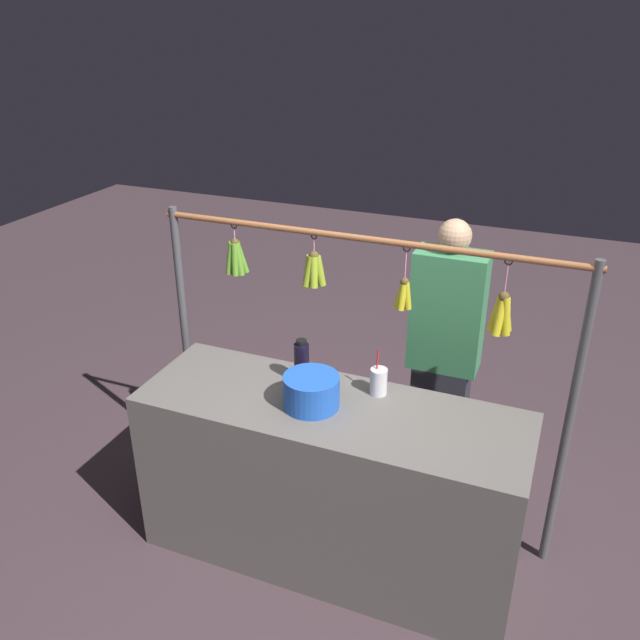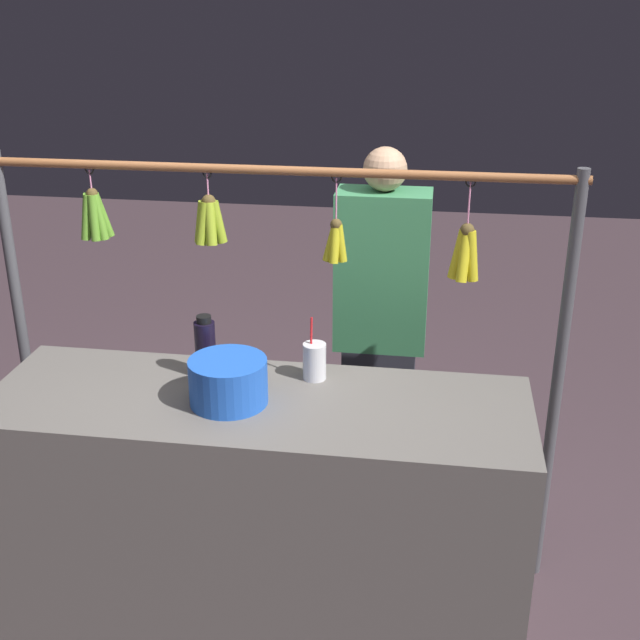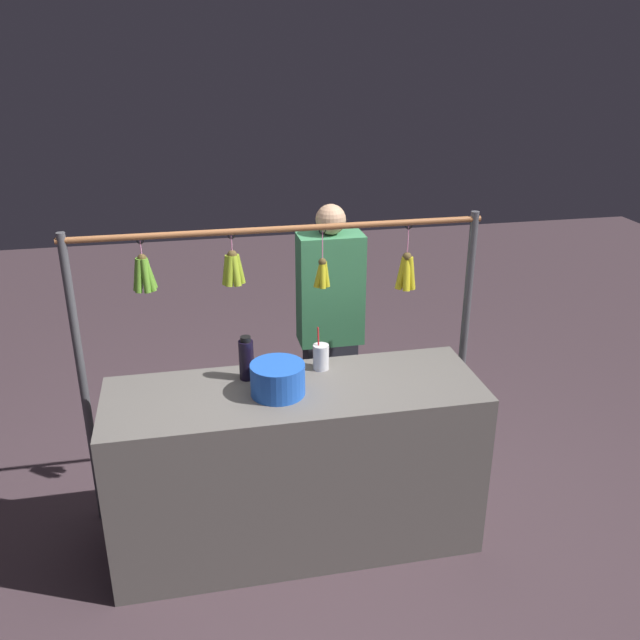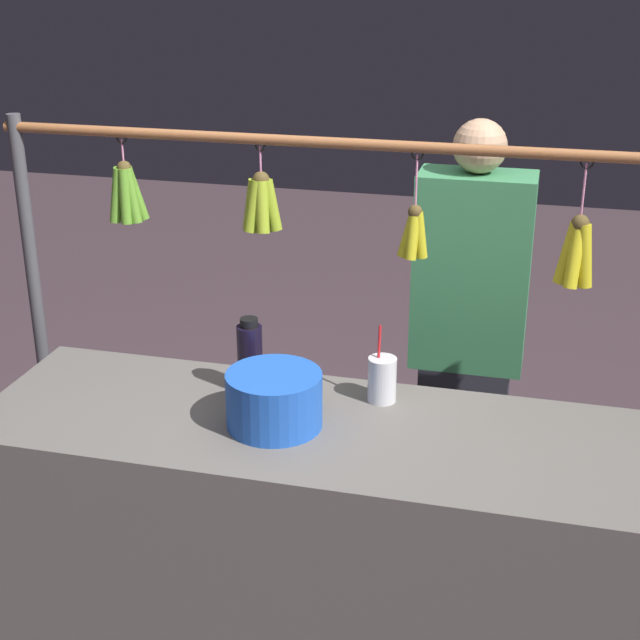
% 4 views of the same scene
% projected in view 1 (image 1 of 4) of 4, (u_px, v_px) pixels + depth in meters
% --- Properties ---
extents(ground_plane, '(12.00, 12.00, 0.00)m').
position_uv_depth(ground_plane, '(330.00, 551.00, 3.47)').
color(ground_plane, '#48363D').
extents(market_counter, '(1.86, 0.62, 0.90)m').
position_uv_depth(market_counter, '(330.00, 483.00, 3.27)').
color(market_counter, '#66605B').
rests_on(market_counter, ground).
extents(display_rack, '(2.14, 0.13, 1.64)m').
position_uv_depth(display_rack, '(356.00, 323.00, 3.29)').
color(display_rack, '#4C4C51').
rests_on(display_rack, ground).
extents(water_bottle, '(0.07, 0.07, 0.23)m').
position_uv_depth(water_bottle, '(302.00, 362.00, 3.23)').
color(water_bottle, black).
rests_on(water_bottle, market_counter).
extents(blue_bucket, '(0.26, 0.26, 0.16)m').
position_uv_depth(blue_bucket, '(311.00, 391.00, 3.04)').
color(blue_bucket, blue).
rests_on(blue_bucket, market_counter).
extents(drink_cup, '(0.08, 0.08, 0.23)m').
position_uv_depth(drink_cup, '(379.00, 381.00, 3.15)').
color(drink_cup, silver).
rests_on(drink_cup, market_counter).
extents(vendor_person, '(0.38, 0.21, 1.62)m').
position_uv_depth(vendor_person, '(443.00, 361.00, 3.68)').
color(vendor_person, '#2D2D38').
rests_on(vendor_person, ground).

